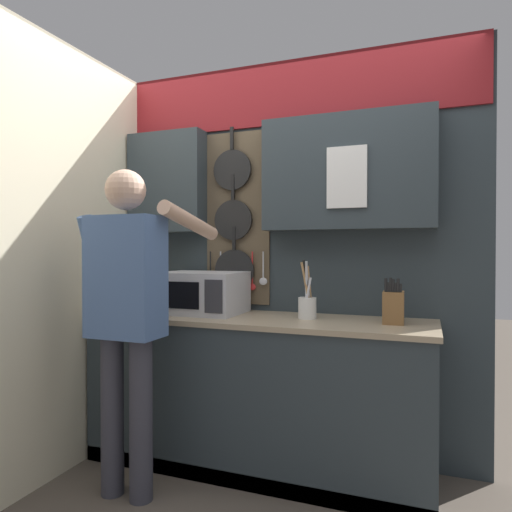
{
  "coord_description": "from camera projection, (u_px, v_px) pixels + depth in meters",
  "views": [
    {
      "loc": [
        0.96,
        -2.55,
        1.3
      ],
      "look_at": [
        -0.07,
        0.19,
        1.26
      ],
      "focal_mm": 32.0,
      "sensor_mm": 36.0,
      "label": 1
    }
  ],
  "objects": [
    {
      "name": "ground_plane",
      "position": [
        256.0,
        467.0,
        2.74
      ],
      "size": [
        14.0,
        14.0,
        0.0
      ],
      "primitive_type": "plane",
      "color": "brown"
    },
    {
      "name": "side_wall",
      "position": [
        66.0,
        257.0,
        2.7
      ],
      "size": [
        0.04,
        1.6,
        2.52
      ],
      "color": "beige",
      "rests_on": "ground_plane"
    },
    {
      "name": "back_wall_unit",
      "position": [
        274.0,
        219.0,
        2.96
      ],
      "size": [
        2.62,
        0.22,
        2.52
      ],
      "color": "#2D383D",
      "rests_on": "ground_plane"
    },
    {
      "name": "utensil_crock",
      "position": [
        307.0,
        304.0,
        2.65
      ],
      "size": [
        0.11,
        0.11,
        0.34
      ],
      "color": "white",
      "rests_on": "base_cabinet_counter"
    },
    {
      "name": "microwave",
      "position": [
        202.0,
        292.0,
        2.9
      ],
      "size": [
        0.52,
        0.4,
        0.26
      ],
      "color": "silver",
      "rests_on": "base_cabinet_counter"
    },
    {
      "name": "knife_block",
      "position": [
        393.0,
        307.0,
        2.48
      ],
      "size": [
        0.11,
        0.15,
        0.25
      ],
      "color": "brown",
      "rests_on": "base_cabinet_counter"
    },
    {
      "name": "base_cabinet_counter",
      "position": [
        256.0,
        393.0,
        2.73
      ],
      "size": [
        2.05,
        0.6,
        0.9
      ],
      "color": "#2D383D",
      "rests_on": "ground_plane"
    },
    {
      "name": "person",
      "position": [
        127.0,
        301.0,
        2.4
      ],
      "size": [
        0.54,
        0.67,
        1.72
      ],
      "color": "#383842",
      "rests_on": "ground_plane"
    }
  ]
}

